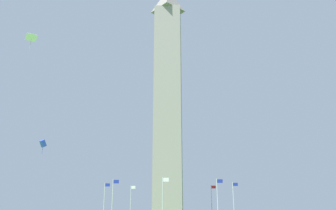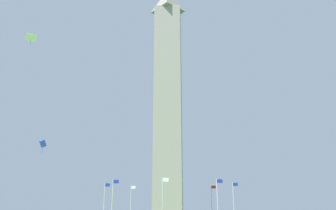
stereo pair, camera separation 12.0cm
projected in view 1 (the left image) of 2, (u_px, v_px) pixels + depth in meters
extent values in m
cube|color=gray|center=(168.00, 106.00, 74.80)|extent=(5.97, 5.97, 47.74)
pyramid|color=gray|center=(168.00, 0.00, 82.66)|extent=(5.97, 5.97, 6.51)
cylinder|color=silver|center=(234.00, 201.00, 68.08)|extent=(0.14, 0.14, 7.35)
cube|color=#1E2D99|center=(235.00, 184.00, 68.98)|extent=(1.00, 0.03, 0.64)
cylinder|color=silver|center=(212.00, 201.00, 77.30)|extent=(0.14, 0.14, 7.35)
cube|color=red|center=(213.00, 187.00, 78.20)|extent=(1.00, 0.03, 0.64)
cylinder|color=silver|center=(172.00, 202.00, 81.64)|extent=(0.14, 0.14, 7.35)
cube|color=red|center=(174.00, 188.00, 82.53)|extent=(1.00, 0.03, 0.64)
cylinder|color=silver|center=(131.00, 202.00, 78.54)|extent=(0.14, 0.14, 7.35)
cube|color=white|center=(133.00, 187.00, 79.44)|extent=(1.00, 0.03, 0.64)
cylinder|color=silver|center=(104.00, 201.00, 69.83)|extent=(0.14, 0.14, 7.35)
cube|color=#1E2D99|center=(108.00, 185.00, 70.73)|extent=(1.00, 0.03, 0.64)
cylinder|color=silver|center=(112.00, 200.00, 60.60)|extent=(0.14, 0.14, 7.35)
cube|color=#1E2D99|center=(116.00, 182.00, 61.50)|extent=(1.00, 0.03, 0.64)
cylinder|color=silver|center=(163.00, 199.00, 56.27)|extent=(0.14, 0.14, 7.35)
cube|color=white|center=(166.00, 180.00, 57.17)|extent=(1.00, 0.03, 0.64)
cylinder|color=silver|center=(217.00, 200.00, 59.37)|extent=(0.14, 0.14, 7.35)
cube|color=#1E2D99|center=(220.00, 181.00, 60.27)|extent=(1.00, 0.03, 0.64)
cube|color=blue|center=(43.00, 143.00, 49.67)|extent=(0.95, 1.13, 1.14)
cylinder|color=#233C9D|center=(42.00, 149.00, 49.41)|extent=(0.04, 0.04, 1.33)
cube|color=white|center=(31.00, 37.00, 44.39)|extent=(1.82, 1.80, 0.46)
cylinder|color=#A7A7A7|center=(30.00, 45.00, 44.08)|extent=(0.04, 0.04, 1.60)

